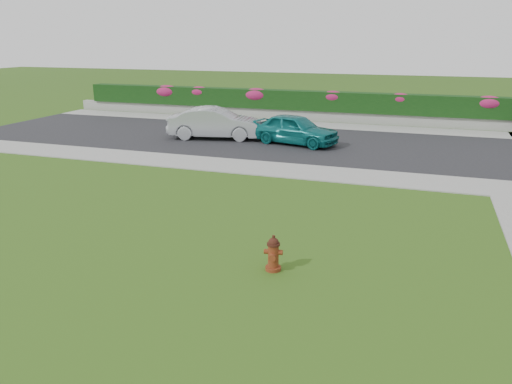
% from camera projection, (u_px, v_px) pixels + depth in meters
% --- Properties ---
extents(ground, '(120.00, 120.00, 0.00)m').
position_uv_depth(ground, '(202.00, 284.00, 9.86)').
color(ground, black).
rests_on(ground, ground).
extents(street_far, '(26.00, 8.00, 0.04)m').
position_uv_depth(street_far, '(228.00, 138.00, 24.04)').
color(street_far, black).
rests_on(street_far, ground).
extents(sidewalk_far, '(24.00, 2.00, 0.04)m').
position_uv_depth(sidewalk_far, '(159.00, 159.00, 19.82)').
color(sidewalk_far, gray).
rests_on(sidewalk_far, ground).
extents(sidewalk_beyond, '(34.00, 2.00, 0.04)m').
position_uv_depth(sidewalk_beyond, '(330.00, 126.00, 27.35)').
color(sidewalk_beyond, gray).
rests_on(sidewalk_beyond, ground).
extents(retaining_wall, '(34.00, 0.40, 0.60)m').
position_uv_depth(retaining_wall, '(335.00, 117.00, 28.63)').
color(retaining_wall, gray).
rests_on(retaining_wall, ground).
extents(hedge, '(32.00, 0.90, 1.10)m').
position_uv_depth(hedge, '(336.00, 102.00, 28.46)').
color(hedge, black).
rests_on(hedge, retaining_wall).
extents(fire_hydrant, '(0.40, 0.38, 0.78)m').
position_uv_depth(fire_hydrant, '(273.00, 254.00, 10.36)').
color(fire_hydrant, '#53170D').
rests_on(fire_hydrant, ground).
extents(sedan_teal, '(4.24, 2.52, 1.35)m').
position_uv_depth(sedan_teal, '(295.00, 129.00, 22.42)').
color(sedan_teal, '#0D6666').
rests_on(sedan_teal, street_far).
extents(sedan_silver, '(4.66, 2.40, 1.46)m').
position_uv_depth(sedan_silver, '(216.00, 123.00, 23.65)').
color(sedan_silver, '#A2A5A9').
rests_on(sedan_silver, street_far).
extents(flower_clump_a, '(1.56, 1.00, 0.78)m').
position_uv_depth(flower_clump_a, '(167.00, 91.00, 31.57)').
color(flower_clump_a, '#C1216C').
rests_on(flower_clump_a, hedge).
extents(flower_clump_b, '(1.29, 0.83, 0.65)m').
position_uv_depth(flower_clump_b, '(199.00, 92.00, 30.87)').
color(flower_clump_b, '#C1216C').
rests_on(flower_clump_b, hedge).
extents(flower_clump_c, '(1.56, 1.00, 0.78)m').
position_uv_depth(flower_clump_c, '(256.00, 95.00, 29.75)').
color(flower_clump_c, '#C1216C').
rests_on(flower_clump_c, hedge).
extents(flower_clump_d, '(1.30, 0.84, 0.65)m').
position_uv_depth(flower_clump_d, '(333.00, 97.00, 28.33)').
color(flower_clump_d, '#C1216C').
rests_on(flower_clump_d, hedge).
extents(flower_clump_e, '(1.21, 0.78, 0.60)m').
position_uv_depth(flower_clump_e, '(400.00, 99.00, 27.20)').
color(flower_clump_e, '#C1216C').
rests_on(flower_clump_e, hedge).
extents(flower_clump_f, '(1.45, 0.93, 0.73)m').
position_uv_depth(flower_clump_f, '(489.00, 103.00, 25.86)').
color(flower_clump_f, '#C1216C').
rests_on(flower_clump_f, hedge).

